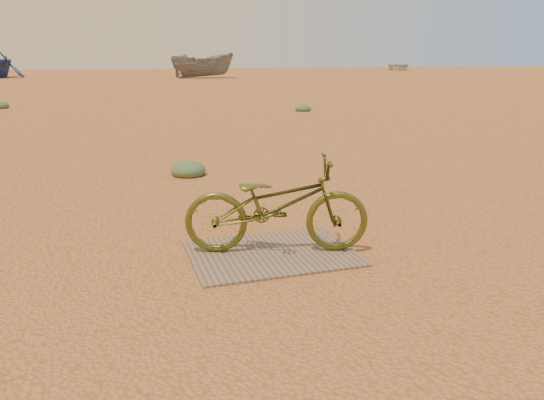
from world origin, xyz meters
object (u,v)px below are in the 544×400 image
object	(u,v)px
plywood_board	(272,253)
boat_mid_right	(203,66)
boat_far_right	(398,66)
bicycle	(277,205)

from	to	relation	value
plywood_board	boat_mid_right	xyz separation A→B (m)	(5.80, 34.85, 0.87)
plywood_board	boat_far_right	world-z (taller)	boat_far_right
boat_mid_right	boat_far_right	distance (m)	26.09
bicycle	boat_mid_right	bearing A→B (deg)	6.07
plywood_board	boat_far_right	distance (m)	55.12
boat_mid_right	boat_far_right	world-z (taller)	boat_mid_right
boat_mid_right	boat_far_right	bearing A→B (deg)	-60.84
boat_far_right	boat_mid_right	bearing A→B (deg)	-133.61
plywood_board	boat_mid_right	size ratio (longest dim) A/B	0.32
bicycle	boat_mid_right	xyz separation A→B (m)	(5.75, 34.82, 0.43)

